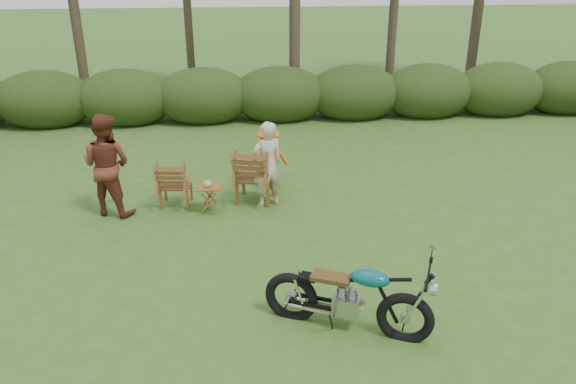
{
  "coord_description": "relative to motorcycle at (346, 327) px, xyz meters",
  "views": [
    {
      "loc": [
        -1.11,
        -5.55,
        4.19
      ],
      "look_at": [
        -0.42,
        1.98,
        0.9
      ],
      "focal_mm": 35.0,
      "sensor_mm": 36.0,
      "label": 1
    }
  ],
  "objects": [
    {
      "name": "ground",
      "position": [
        -0.09,
        0.08,
        0.0
      ],
      "size": [
        80.0,
        80.0,
        0.0
      ],
      "primitive_type": "plane",
      "color": "#30511B",
      "rests_on": "ground"
    },
    {
      "name": "motorcycle",
      "position": [
        0.0,
        0.0,
        0.0
      ],
      "size": [
        2.06,
        1.44,
        1.1
      ],
      "primitive_type": null,
      "rotation": [
        0.0,
        0.0,
        -0.41
      ],
      "color": "#0B8C94",
      "rests_on": "ground"
    },
    {
      "name": "lawn_chair_right",
      "position": [
        -0.94,
        3.79,
        0.0
      ],
      "size": [
        0.86,
        0.86,
        1.03
      ],
      "primitive_type": null,
      "rotation": [
        0.0,
        0.0,
        2.88
      ],
      "color": "brown",
      "rests_on": "ground"
    },
    {
      "name": "lawn_chair_left",
      "position": [
        -2.34,
        3.74,
        0.0
      ],
      "size": [
        0.65,
        0.65,
        0.86
      ],
      "primitive_type": null,
      "rotation": [
        0.0,
        0.0,
        3.04
      ],
      "color": "brown",
      "rests_on": "ground"
    },
    {
      "name": "side_table",
      "position": [
        -1.74,
        3.41,
        0.24
      ],
      "size": [
        0.46,
        0.39,
        0.47
      ],
      "primitive_type": null,
      "rotation": [
        0.0,
        0.0,
        -0.01
      ],
      "color": "brown",
      "rests_on": "ground"
    },
    {
      "name": "cup",
      "position": [
        -1.75,
        3.38,
        0.52
      ],
      "size": [
        0.14,
        0.14,
        0.1
      ],
      "primitive_type": "imported",
      "rotation": [
        0.0,
        0.0,
        -0.07
      ],
      "color": "beige",
      "rests_on": "side_table"
    },
    {
      "name": "adult_a",
      "position": [
        -0.73,
        3.58,
        0.0
      ],
      "size": [
        0.66,
        0.55,
        1.54
      ],
      "primitive_type": "imported",
      "rotation": [
        0.0,
        0.0,
        3.52
      ],
      "color": "#BBB69A",
      "rests_on": "ground"
    },
    {
      "name": "adult_b",
      "position": [
        -3.41,
        3.52,
        0.0
      ],
      "size": [
        1.03,
        0.93,
        1.75
      ],
      "primitive_type": "imported",
      "rotation": [
        0.0,
        0.0,
        2.78
      ],
      "color": "maroon",
      "rests_on": "ground"
    },
    {
      "name": "child",
      "position": [
        -0.67,
        4.4,
        0.0
      ],
      "size": [
        0.86,
        0.61,
        1.21
      ],
      "primitive_type": "imported",
      "rotation": [
        0.0,
        0.0,
        3.36
      ],
      "color": "orange",
      "rests_on": "ground"
    }
  ]
}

